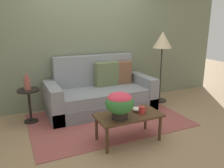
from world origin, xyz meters
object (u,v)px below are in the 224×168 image
(couch, at_px, (101,94))
(side_table, at_px, (29,100))
(floor_lamp, at_px, (162,44))
(coffee_mug, at_px, (142,110))
(coffee_table, at_px, (128,118))
(table_vase, at_px, (27,83))
(potted_plant, at_px, (120,103))
(snack_bowl, at_px, (136,109))

(couch, distance_m, side_table, 1.32)
(floor_lamp, height_order, coffee_mug, floor_lamp)
(couch, height_order, coffee_table, couch)
(side_table, distance_m, floor_lamp, 2.78)
(side_table, relative_size, floor_lamp, 0.39)
(table_vase, bearing_deg, couch, 3.21)
(potted_plant, height_order, table_vase, table_vase)
(snack_bowl, bearing_deg, coffee_table, -162.26)
(side_table, distance_m, snack_bowl, 1.82)
(floor_lamp, distance_m, table_vase, 2.71)
(coffee_mug, bearing_deg, table_vase, 138.08)
(coffee_mug, bearing_deg, side_table, 137.57)
(side_table, xyz_separation_m, potted_plant, (1.04, -1.32, 0.22))
(potted_plant, relative_size, snack_bowl, 2.93)
(coffee_mug, bearing_deg, snack_bowl, 112.22)
(potted_plant, xyz_separation_m, table_vase, (-1.05, 1.30, 0.07))
(side_table, relative_size, potted_plant, 1.51)
(floor_lamp, height_order, potted_plant, floor_lamp)
(potted_plant, bearing_deg, snack_bowl, 19.55)
(couch, relative_size, coffee_table, 2.17)
(floor_lamp, height_order, snack_bowl, floor_lamp)
(couch, bearing_deg, potted_plant, -101.36)
(couch, xyz_separation_m, potted_plant, (-0.28, -1.37, 0.30))
(potted_plant, xyz_separation_m, snack_bowl, (0.33, 0.12, -0.18))
(side_table, xyz_separation_m, table_vase, (-0.01, -0.02, 0.29))
(side_table, height_order, floor_lamp, floor_lamp)
(coffee_table, xyz_separation_m, table_vase, (-1.22, 1.23, 0.34))
(coffee_table, distance_m, table_vase, 1.77)
(floor_lamp, distance_m, coffee_mug, 1.94)
(couch, xyz_separation_m, coffee_mug, (0.10, -1.35, 0.13))
(coffee_table, bearing_deg, couch, 85.61)
(table_vase, bearing_deg, coffee_table, -45.15)
(couch, height_order, snack_bowl, couch)
(floor_lamp, distance_m, potted_plant, 2.16)
(potted_plant, height_order, snack_bowl, potted_plant)
(couch, bearing_deg, snack_bowl, -87.40)
(side_table, relative_size, snack_bowl, 4.43)
(couch, height_order, coffee_mug, couch)
(floor_lamp, xyz_separation_m, coffee_mug, (-1.24, -1.27, -0.78))
(snack_bowl, bearing_deg, table_vase, 139.49)
(table_vase, bearing_deg, floor_lamp, -0.08)
(couch, height_order, side_table, couch)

